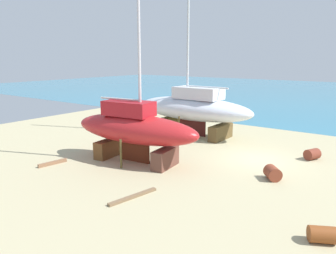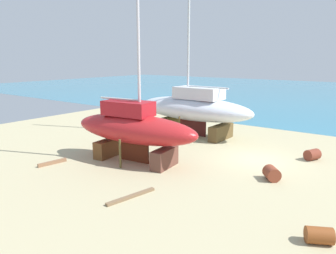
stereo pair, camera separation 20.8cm
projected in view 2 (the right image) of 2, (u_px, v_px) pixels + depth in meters
ground_plane at (241, 170)px, 17.03m from camera, size 45.06×45.06×0.00m
sailboat_small_center at (193, 108)px, 24.50m from camera, size 9.81×3.69×15.60m
sailboat_mid_port at (134, 128)px, 18.13m from camera, size 8.13×3.26×14.16m
worker at (216, 113)px, 30.03m from camera, size 0.47×0.30×1.60m
barrel_rust_far at (272, 173)px, 15.64m from camera, size 1.03×1.05×0.67m
barrel_rust_mid at (312, 155)px, 18.75m from camera, size 0.92×1.01×0.63m
barrel_ochre at (319, 235)px, 10.28m from camera, size 0.99×0.88×0.55m
timber_plank_near at (52, 163)px, 18.01m from camera, size 0.40×1.65×0.19m
timber_short_cross at (131, 196)px, 13.70m from camera, size 0.66×2.44×0.12m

